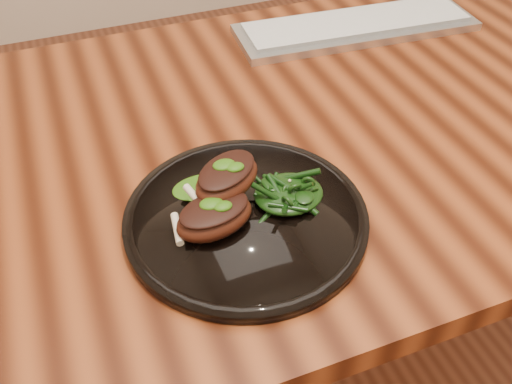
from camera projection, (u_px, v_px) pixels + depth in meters
desk at (287, 165)px, 0.95m from camera, size 1.60×0.80×0.75m
plate at (246, 218)px, 0.72m from camera, size 0.31×0.31×0.02m
lamb_chop_front at (214, 216)px, 0.69m from camera, size 0.11×0.08×0.04m
lamb_chop_back at (226, 177)px, 0.71m from camera, size 0.12×0.11×0.04m
herb_smear at (201, 187)px, 0.75m from camera, size 0.08×0.05×0.00m
greens_heap at (289, 190)px, 0.73m from camera, size 0.09×0.09×0.03m
keyboard at (356, 26)px, 1.12m from camera, size 0.48×0.18×0.02m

